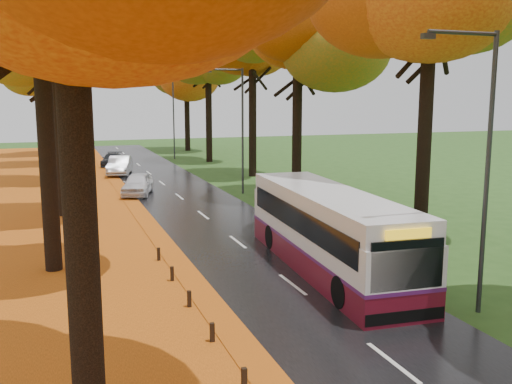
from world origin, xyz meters
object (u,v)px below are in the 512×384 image
streetlamp_near (481,152)px  bus (328,229)px  streetlamp_mid (239,121)px  streetlamp_far (171,112)px  car_silver (120,165)px  car_white (138,184)px  car_dark (112,160)px

streetlamp_near → bus: streetlamp_near is taller
streetlamp_mid → streetlamp_far: bearing=90.0°
bus → streetlamp_mid: bearing=86.9°
streetlamp_near → car_silver: streetlamp_near is taller
streetlamp_near → bus: (-2.07, 5.13, -3.17)m
bus → car_white: 18.92m
car_silver → bus: bearing=-68.1°
streetlamp_far → car_white: size_ratio=1.96×
car_silver → car_dark: 6.20m
streetlamp_mid → car_dark: bearing=109.4°
streetlamp_near → car_silver: 34.46m
streetlamp_far → car_white: (-6.30, -20.44, -3.98)m
streetlamp_mid → car_dark: streetlamp_mid is taller
streetlamp_near → bus: bearing=112.0°
streetlamp_near → streetlamp_mid: bearing=90.0°
streetlamp_near → car_dark: streetlamp_near is taller
car_silver → car_dark: size_ratio=1.15×
streetlamp_near → car_white: streetlamp_near is taller
streetlamp_far → bus: (-2.07, -38.87, -3.17)m
car_white → car_dark: (0.00, 16.30, -0.12)m
bus → car_silver: bus is taller
streetlamp_near → streetlamp_mid: 22.00m
streetlamp_far → bus: streetlamp_far is taller
streetlamp_near → car_dark: bearing=99.0°
streetlamp_near → car_white: 24.71m
streetlamp_near → car_silver: (-6.30, 33.65, -3.93)m
streetlamp_mid → car_silver: 13.82m
streetlamp_near → streetlamp_far: (0.00, 44.00, 0.00)m
car_white → car_silver: 10.10m
streetlamp_mid → car_white: (-6.30, 1.56, -3.98)m
bus → car_silver: bearing=102.3°
streetlamp_far → car_white: bearing=-107.1°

